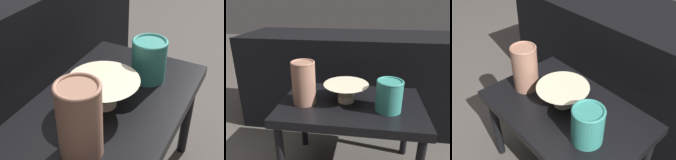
% 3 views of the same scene
% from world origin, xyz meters
% --- Properties ---
extents(table, '(0.66, 0.42, 0.40)m').
position_xyz_m(table, '(0.00, 0.00, 0.35)').
color(table, black).
rests_on(table, ground_plane).
extents(bowl, '(0.21, 0.21, 0.09)m').
position_xyz_m(bowl, '(-0.03, 0.01, 0.46)').
color(bowl, beige).
rests_on(bowl, table).
extents(vase_textured_left, '(0.11, 0.11, 0.20)m').
position_xyz_m(vase_textured_left, '(-0.22, -0.03, 0.51)').
color(vase_textured_left, '#996B56').
rests_on(vase_textured_left, table).
extents(vase_colorful_right, '(0.11, 0.11, 0.14)m').
position_xyz_m(vase_colorful_right, '(0.17, -0.05, 0.48)').
color(vase_colorful_right, teal).
rests_on(vase_colorful_right, table).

